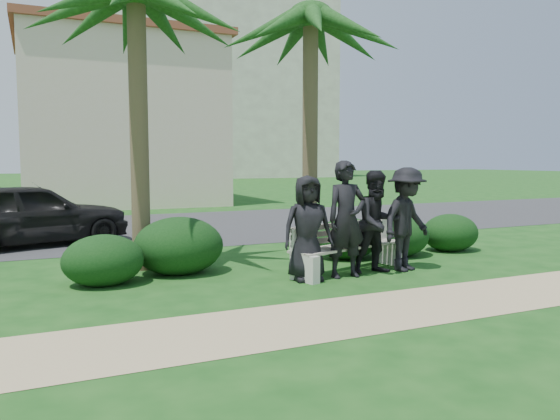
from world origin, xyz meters
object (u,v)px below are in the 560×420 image
(man_a, at_px, (308,228))
(man_b, at_px, (346,219))
(man_c, at_px, (378,222))
(palm_right, at_px, (311,18))
(park_bench, at_px, (350,251))
(car_a, at_px, (31,214))
(man_d, at_px, (406,219))

(man_a, xyz_separation_m, man_b, (0.69, -0.06, 0.12))
(man_c, xyz_separation_m, palm_right, (0.02, 2.53, 3.96))
(man_c, bearing_deg, park_bench, 141.49)
(man_b, bearing_deg, palm_right, 77.24)
(man_a, bearing_deg, car_a, 132.99)
(man_c, distance_m, palm_right, 4.70)
(man_b, relative_size, man_c, 1.10)
(park_bench, height_order, man_d, man_d)
(man_b, bearing_deg, man_a, 176.64)
(man_d, bearing_deg, man_b, 161.62)
(man_a, relative_size, car_a, 0.40)
(park_bench, xyz_separation_m, man_c, (0.36, -0.28, 0.51))
(car_a, bearing_deg, palm_right, -136.09)
(man_a, xyz_separation_m, man_d, (1.92, -0.04, 0.06))
(man_a, bearing_deg, man_b, 2.61)
(man_b, relative_size, man_d, 1.07)
(man_a, distance_m, palm_right, 4.91)
(park_bench, distance_m, man_a, 1.11)
(man_a, relative_size, man_d, 0.94)
(park_bench, height_order, man_c, man_c)
(park_bench, xyz_separation_m, man_b, (-0.28, -0.33, 0.59))
(man_c, bearing_deg, man_a, 179.11)
(man_a, bearing_deg, palm_right, 69.42)
(man_b, xyz_separation_m, man_d, (1.23, 0.02, -0.06))
(park_bench, distance_m, man_d, 1.13)
(man_a, bearing_deg, park_bench, 23.14)
(man_c, relative_size, car_a, 0.42)
(man_c, xyz_separation_m, car_a, (-5.40, 5.74, -0.16))
(man_b, distance_m, man_c, 0.65)
(man_b, xyz_separation_m, palm_right, (0.66, 2.58, 3.88))
(park_bench, xyz_separation_m, palm_right, (0.38, 2.25, 4.47))
(man_c, xyz_separation_m, man_d, (0.58, -0.03, 0.02))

